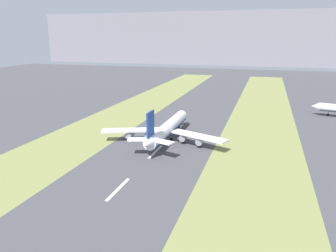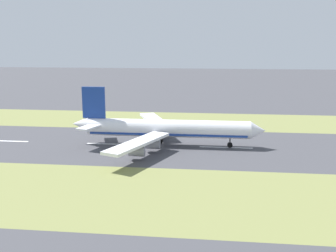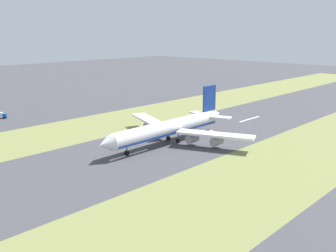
% 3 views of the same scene
% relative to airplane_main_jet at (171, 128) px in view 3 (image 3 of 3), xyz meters
% --- Properties ---
extents(ground_plane, '(800.00, 800.00, 0.00)m').
position_rel_airplane_main_jet_xyz_m(ground_plane, '(0.07, -2.04, -6.02)').
color(ground_plane, '#424247').
extents(grass_median_west, '(40.00, 600.00, 0.01)m').
position_rel_airplane_main_jet_xyz_m(grass_median_west, '(-44.93, -2.04, -6.02)').
color(grass_median_west, olive).
rests_on(grass_median_west, ground).
extents(grass_median_east, '(40.00, 600.00, 0.01)m').
position_rel_airplane_main_jet_xyz_m(grass_median_east, '(45.07, -2.04, -6.02)').
color(grass_median_east, olive).
rests_on(grass_median_east, ground).
extents(centreline_dash_near, '(1.20, 18.00, 0.01)m').
position_rel_airplane_main_jet_xyz_m(centreline_dash_near, '(0.07, -58.09, -6.01)').
color(centreline_dash_near, silver).
rests_on(centreline_dash_near, ground).
extents(centreline_dash_mid, '(1.20, 18.00, 0.01)m').
position_rel_airplane_main_jet_xyz_m(centreline_dash_mid, '(0.07, -18.09, -6.01)').
color(centreline_dash_mid, silver).
rests_on(centreline_dash_mid, ground).
extents(centreline_dash_far, '(1.20, 18.00, 0.01)m').
position_rel_airplane_main_jet_xyz_m(centreline_dash_far, '(0.07, 21.91, -6.01)').
color(centreline_dash_far, silver).
rests_on(centreline_dash_far, ground).
extents(airplane_main_jet, '(64.14, 67.01, 20.20)m').
position_rel_airplane_main_jet_xyz_m(airplane_main_jet, '(0.00, 0.00, 0.00)').
color(airplane_main_jet, white).
rests_on(airplane_main_jet, ground).
extents(service_truck, '(5.25, 6.18, 3.10)m').
position_rel_airplane_main_jet_xyz_m(service_truck, '(92.60, 26.69, -4.36)').
color(service_truck, '#1E51B2').
rests_on(service_truck, ground).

